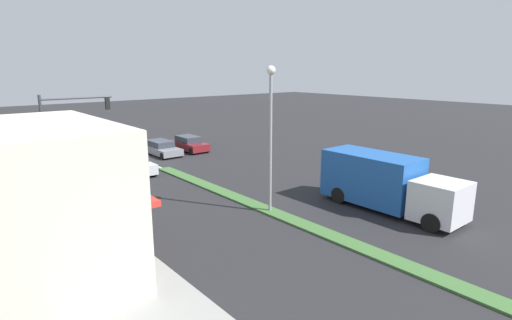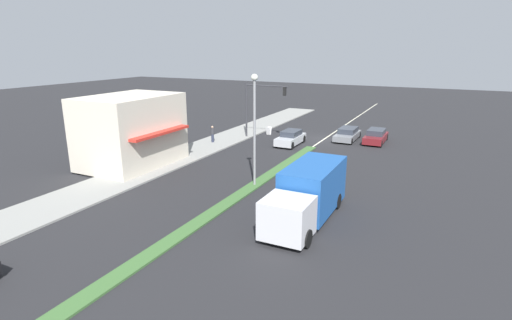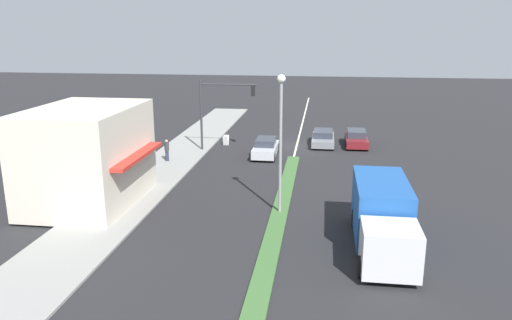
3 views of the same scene
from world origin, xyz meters
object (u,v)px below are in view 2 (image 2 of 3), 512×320
object	(u,v)px
warning_aframe_sign	(269,131)
sedan_maroon	(376,136)
traffic_signal_main	(259,101)
pedestrian	(212,134)
suv_grey	(348,134)
street_lamp	(255,116)
delivery_truck	(308,193)
sedan_silver	(291,138)

from	to	relation	value
warning_aframe_sign	sedan_maroon	size ratio (longest dim) A/B	0.20
traffic_signal_main	pedestrian	size ratio (longest dim) A/B	3.47
traffic_signal_main	suv_grey	bearing A→B (deg)	-157.29
pedestrian	warning_aframe_sign	bearing A→B (deg)	-117.97
traffic_signal_main	street_lamp	xyz separation A→B (m)	(-6.12, 13.21, 0.88)
sedan_maroon	pedestrian	bearing A→B (deg)	27.41
warning_aframe_sign	street_lamp	bearing A→B (deg)	111.31
sedan_maroon	suv_grey	bearing A→B (deg)	0.52
pedestrian	delivery_truck	xyz separation A→B (m)	(-14.26, 12.85, 0.50)
street_lamp	suv_grey	size ratio (longest dim) A/B	1.66
pedestrian	sedan_silver	size ratio (longest dim) A/B	0.39
traffic_signal_main	warning_aframe_sign	world-z (taller)	traffic_signal_main
traffic_signal_main	suv_grey	world-z (taller)	traffic_signal_main
sedan_maroon	suv_grey	size ratio (longest dim) A/B	0.94
traffic_signal_main	suv_grey	size ratio (longest dim) A/B	1.26
sedan_silver	sedan_maroon	bearing A→B (deg)	-147.62
pedestrian	sedan_silver	world-z (taller)	pedestrian
traffic_signal_main	warning_aframe_sign	size ratio (longest dim) A/B	6.69
traffic_signal_main	sedan_maroon	world-z (taller)	traffic_signal_main
traffic_signal_main	sedan_silver	world-z (taller)	traffic_signal_main
street_lamp	sedan_maroon	world-z (taller)	street_lamp
pedestrian	warning_aframe_sign	xyz separation A→B (m)	(-3.24, -6.11, -0.54)
street_lamp	sedan_maroon	xyz separation A→B (m)	(-5.00, -16.72, -4.15)
warning_aframe_sign	sedan_maroon	bearing A→B (deg)	-173.35
suv_grey	sedan_maroon	bearing A→B (deg)	-179.48
traffic_signal_main	sedan_maroon	bearing A→B (deg)	-162.49
pedestrian	sedan_maroon	size ratio (longest dim) A/B	0.38
pedestrian	warning_aframe_sign	size ratio (longest dim) A/B	1.92
street_lamp	delivery_truck	xyz separation A→B (m)	(-5.00, 3.53, -3.31)
sedan_silver	suv_grey	xyz separation A→B (m)	(-4.40, -4.54, -0.08)
street_lamp	sedan_maroon	distance (m)	17.93
traffic_signal_main	street_lamp	bearing A→B (deg)	114.88
warning_aframe_sign	sedan_silver	size ratio (longest dim) A/B	0.20
delivery_truck	suv_grey	world-z (taller)	delivery_truck
delivery_truck	sedan_silver	distance (m)	17.28
pedestrian	suv_grey	distance (m)	13.63
sedan_maroon	street_lamp	bearing A→B (deg)	73.35
suv_grey	delivery_truck	bearing A→B (deg)	97.88
delivery_truck	suv_grey	bearing A→B (deg)	-82.12
warning_aframe_sign	suv_grey	bearing A→B (deg)	-171.29
sedan_silver	suv_grey	distance (m)	6.32
traffic_signal_main	sedan_maroon	size ratio (longest dim) A/B	1.33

